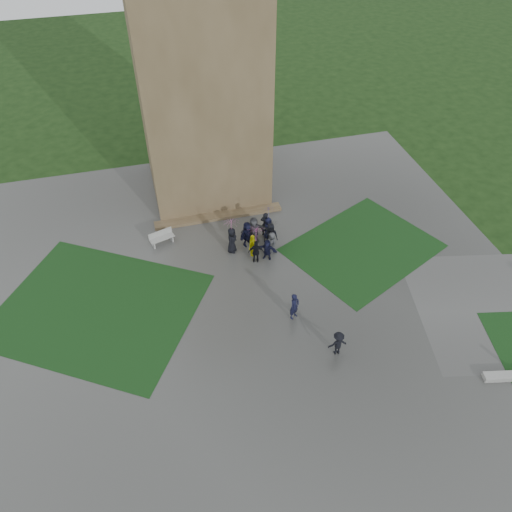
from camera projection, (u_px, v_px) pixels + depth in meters
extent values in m
plane|color=black|center=(257.00, 332.00, 27.60)|extent=(120.00, 120.00, 0.00)
cube|color=#3A3A38|center=(249.00, 305.00, 29.03)|extent=(34.00, 34.00, 0.02)
cube|color=black|center=(98.00, 308.00, 28.84)|extent=(14.10, 13.46, 0.01)
cube|color=black|center=(363.00, 248.00, 32.76)|extent=(11.12, 10.15, 0.01)
cube|color=brown|center=(198.00, 67.00, 32.25)|extent=(8.00, 8.00, 18.00)
cube|color=brown|center=(219.00, 216.00, 35.08)|extent=(9.00, 0.80, 0.22)
cube|color=#A2A19D|center=(162.00, 238.00, 32.74)|extent=(1.70, 0.96, 0.07)
cube|color=#A2A19D|center=(153.00, 245.00, 32.65)|extent=(0.21, 0.44, 0.46)
cube|color=#A2A19D|center=(172.00, 238.00, 33.16)|extent=(0.21, 0.44, 0.46)
cube|color=#A2A19D|center=(160.00, 233.00, 32.72)|extent=(1.57, 0.54, 0.43)
imported|color=black|center=(271.00, 236.00, 32.21)|extent=(0.95, 0.68, 1.87)
imported|color=black|center=(268.00, 228.00, 33.04)|extent=(0.94, 0.85, 1.59)
imported|color=black|center=(265.00, 224.00, 33.06)|extent=(0.82, 0.78, 1.89)
imported|color=#3E3F43|center=(254.00, 230.00, 32.59)|extent=(1.83, 0.73, 1.95)
imported|color=black|center=(247.00, 234.00, 32.45)|extent=(1.68, 1.46, 1.78)
imported|color=black|center=(232.00, 240.00, 31.92)|extent=(1.00, 1.09, 1.84)
imported|color=#D3CE0C|center=(252.00, 245.00, 31.70)|extent=(1.00, 1.10, 1.64)
imported|color=black|center=(256.00, 252.00, 31.23)|extent=(1.07, 0.75, 1.65)
imported|color=black|center=(267.00, 250.00, 31.52)|extent=(1.42, 1.14, 1.48)
imported|color=#3E3F43|center=(272.00, 243.00, 31.94)|extent=(0.78, 0.91, 1.57)
imported|color=#EF62C7|center=(231.00, 226.00, 31.16)|extent=(1.07, 1.07, 0.98)
imported|color=#473797|center=(268.00, 212.00, 32.18)|extent=(0.91, 0.91, 0.83)
imported|color=black|center=(272.00, 228.00, 31.10)|extent=(0.99, 0.99, 0.91)
imported|color=#EF62C7|center=(256.00, 235.00, 30.30)|extent=(1.08, 1.08, 0.99)
imported|color=black|center=(294.00, 306.00, 27.78)|extent=(0.77, 0.71, 1.77)
imported|color=black|center=(338.00, 343.00, 26.02)|extent=(1.01, 0.53, 1.56)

